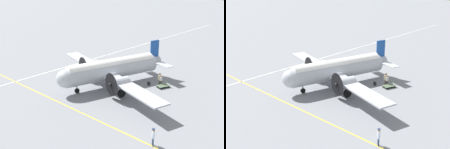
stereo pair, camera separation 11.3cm
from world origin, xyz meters
The scene contains 10 objects.
ground_plane centered at (0.00, 0.00, 0.00)m, with size 300.00×300.00×0.00m, color slate.
apron_line_eastwest centered at (0.00, 8.78, 0.00)m, with size 120.00×0.16×0.01m.
apron_line_northsouth centered at (11.81, 0.00, 0.00)m, with size 0.16×120.00×0.01m.
airliner_main centered at (0.13, 0.42, 2.53)m, with size 24.30×16.94×5.83m.
crew_foreground centered at (-13.14, 8.67, 1.14)m, with size 0.45×0.48×1.81m.
passenger_boarding centered at (-5.34, -4.70, 1.00)m, with size 0.26×0.56×1.64m.
ramp_agent centered at (-5.02, -4.81, 1.13)m, with size 0.41×0.53×1.79m.
suitcase_near_door centered at (-5.22, -4.67, 0.29)m, with size 0.38×0.15×0.62m.
suitcase_upright_spare centered at (-3.98, -3.62, 0.27)m, with size 0.47×0.13×0.58m.
baggage_cart centered at (-5.95, -4.33, 0.27)m, with size 1.64×2.05×0.56m.
Camera 2 is at (-25.72, 27.98, 15.31)m, focal length 45.00 mm.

